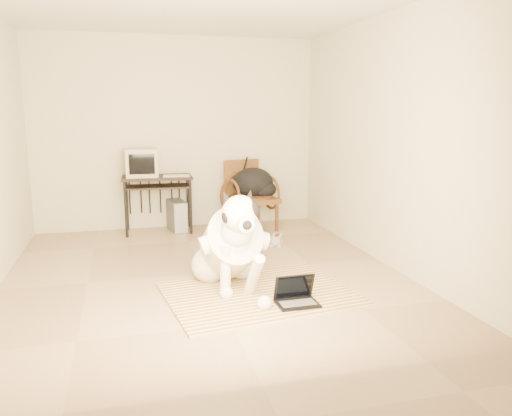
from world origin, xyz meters
name	(u,v)px	position (x,y,z in m)	size (l,w,h in m)	color
floor	(205,273)	(0.00, 0.00, 0.00)	(4.50, 4.50, 0.00)	tan
ceiling	(199,1)	(0.00, 0.00, 2.70)	(4.50, 4.50, 0.00)	silver
wall_back	(178,134)	(0.00, 2.25, 1.35)	(4.50, 4.50, 0.00)	beige
wall_front	(262,171)	(0.00, -2.25, 1.35)	(4.50, 4.50, 0.00)	beige
wall_right	(382,141)	(2.00, 0.00, 1.35)	(4.50, 4.50, 0.00)	beige
rug	(259,294)	(0.39, -0.76, 0.01)	(1.83, 1.49, 0.02)	#AF6615
dog	(231,246)	(0.19, -0.49, 0.41)	(0.69, 1.44, 1.04)	white
laptop	(296,297)	(0.64, -1.08, 0.08)	(0.36, 0.26, 0.25)	black
computer_desk	(157,184)	(-0.33, 1.94, 0.68)	(0.96, 0.56, 0.79)	black
crt_monitor	(142,163)	(-0.53, 1.97, 0.98)	(0.44, 0.42, 0.38)	#BEAE95
desk_keyboard	(176,176)	(-0.07, 1.84, 0.80)	(0.36, 0.13, 0.02)	#BEAE95
pc_tower	(177,215)	(-0.07, 1.97, 0.21)	(0.26, 0.48, 0.43)	#4F5052
rattan_chair	(249,195)	(0.94, 1.81, 0.49)	(0.78, 0.76, 0.98)	brown
backpack	(255,184)	(1.03, 1.80, 0.65)	(0.61, 0.48, 0.43)	black
sneaker_left	(245,240)	(0.68, 1.02, 0.04)	(0.21, 0.31, 0.10)	white
sneaker_right	(277,240)	(1.08, 0.92, 0.05)	(0.25, 0.34, 0.11)	white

